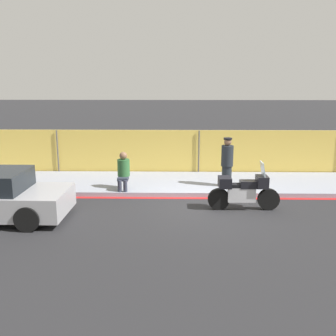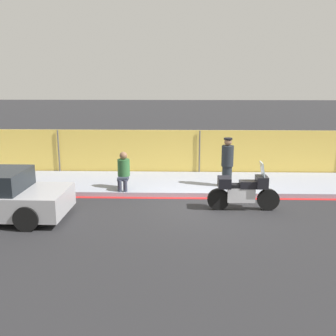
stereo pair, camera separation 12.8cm
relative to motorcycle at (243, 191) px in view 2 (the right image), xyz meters
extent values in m
plane|color=#262628|center=(-1.07, 0.24, -0.59)|extent=(120.00, 120.00, 0.00)
cube|color=#8E93A3|center=(-1.07, 2.69, -0.51)|extent=(41.81, 3.00, 0.15)
cube|color=red|center=(-1.07, 1.10, -0.58)|extent=(41.81, 0.18, 0.01)
cube|color=gold|center=(-1.07, 4.28, 0.32)|extent=(39.72, 0.08, 1.81)
cylinder|color=#4C4C51|center=(-6.70, 4.18, 0.32)|extent=(0.05, 0.05, 1.81)
cylinder|color=#4C4C51|center=(-1.07, 4.18, 0.32)|extent=(0.05, 0.05, 1.81)
cylinder|color=black|center=(0.75, 0.00, -0.26)|extent=(0.64, 0.14, 0.64)
cylinder|color=black|center=(-0.72, 0.00, -0.26)|extent=(0.64, 0.14, 0.64)
cube|color=silver|center=(-0.05, 0.00, -0.11)|extent=(0.81, 0.28, 0.44)
cube|color=black|center=(0.15, 0.00, 0.20)|extent=(0.52, 0.31, 0.22)
cube|color=black|center=(-0.14, 0.00, 0.16)|extent=(0.60, 0.28, 0.10)
cube|color=black|center=(0.53, 0.00, 0.28)|extent=(0.32, 0.48, 0.34)
cube|color=silver|center=(0.53, 0.00, 0.66)|extent=(0.11, 0.42, 0.42)
cube|color=black|center=(-0.55, 0.00, 0.26)|extent=(0.36, 0.51, 0.30)
cylinder|color=#1E2328|center=(-0.22, 2.08, -0.08)|extent=(0.34, 0.34, 0.71)
cylinder|color=#1E2328|center=(-0.22, 2.08, 0.63)|extent=(0.41, 0.41, 0.71)
sphere|color=brown|center=(-0.22, 2.08, 1.12)|extent=(0.26, 0.26, 0.26)
cylinder|color=black|center=(-0.22, 2.08, 1.23)|extent=(0.29, 0.29, 0.06)
cylinder|color=#2D3342|center=(-3.84, 1.31, -0.24)|extent=(0.13, 0.13, 0.40)
cylinder|color=#2D3342|center=(-3.65, 1.31, -0.24)|extent=(0.13, 0.13, 0.40)
cube|color=#2D3342|center=(-3.75, 1.51, -0.04)|extent=(0.35, 0.40, 0.10)
cylinder|color=#2D6033|center=(-3.75, 1.71, 0.29)|extent=(0.41, 0.41, 0.56)
sphere|color=brown|center=(-3.75, 1.71, 0.70)|extent=(0.26, 0.26, 0.26)
cylinder|color=black|center=(-5.73, -0.06, -0.26)|extent=(0.66, 0.23, 0.66)
cylinder|color=black|center=(-5.75, -1.80, -0.26)|extent=(0.66, 0.23, 0.66)
camera|label=1|loc=(-2.01, -11.14, 3.23)|focal=42.00mm
camera|label=2|loc=(-1.88, -11.13, 3.23)|focal=42.00mm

